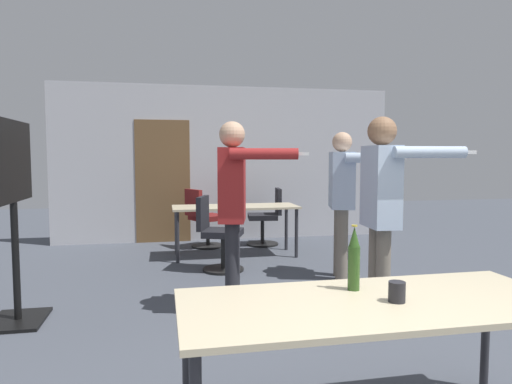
{
  "coord_description": "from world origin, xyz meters",
  "views": [
    {
      "loc": [
        -1.1,
        -1.5,
        1.44
      ],
      "look_at": [
        -0.22,
        2.78,
        1.1
      ],
      "focal_mm": 32.0,
      "sensor_mm": 36.0,
      "label": 1
    }
  ],
  "objects_px": {
    "office_chair_side_rolled": "(217,236)",
    "office_chair_near_pushed": "(267,219)",
    "person_left_plaid": "(343,191)",
    "drink_cup": "(397,292)",
    "office_chair_mid_tucked": "(204,220)",
    "beer_bottle": "(354,259)",
    "tv_screen": "(13,198)",
    "person_near_casual": "(382,199)",
    "person_center_tall": "(234,197)"
  },
  "relations": [
    {
      "from": "office_chair_side_rolled",
      "to": "beer_bottle",
      "type": "relative_size",
      "value": 2.7
    },
    {
      "from": "beer_bottle",
      "to": "office_chair_side_rolled",
      "type": "bearing_deg",
      "value": 95.47
    },
    {
      "from": "office_chair_side_rolled",
      "to": "office_chair_near_pushed",
      "type": "bearing_deg",
      "value": 165.9
    },
    {
      "from": "person_near_casual",
      "to": "office_chair_mid_tucked",
      "type": "xyz_separation_m",
      "value": [
        -1.16,
        3.71,
        -0.65
      ]
    },
    {
      "from": "office_chair_side_rolled",
      "to": "office_chair_near_pushed",
      "type": "xyz_separation_m",
      "value": [
        1.0,
        1.52,
        -0.01
      ]
    },
    {
      "from": "tv_screen",
      "to": "office_chair_near_pushed",
      "type": "bearing_deg",
      "value": -44.37
    },
    {
      "from": "beer_bottle",
      "to": "drink_cup",
      "type": "xyz_separation_m",
      "value": [
        0.12,
        -0.23,
        -0.11
      ]
    },
    {
      "from": "person_near_casual",
      "to": "person_center_tall",
      "type": "relative_size",
      "value": 1.01
    },
    {
      "from": "person_near_casual",
      "to": "beer_bottle",
      "type": "height_order",
      "value": "person_near_casual"
    },
    {
      "from": "office_chair_near_pushed",
      "to": "beer_bottle",
      "type": "height_order",
      "value": "beer_bottle"
    },
    {
      "from": "person_near_casual",
      "to": "office_chair_mid_tucked",
      "type": "bearing_deg",
      "value": -158.81
    },
    {
      "from": "person_left_plaid",
      "to": "drink_cup",
      "type": "height_order",
      "value": "person_left_plaid"
    },
    {
      "from": "tv_screen",
      "to": "beer_bottle",
      "type": "distance_m",
      "value": 3.0
    },
    {
      "from": "person_center_tall",
      "to": "person_left_plaid",
      "type": "xyz_separation_m",
      "value": [
        1.44,
        0.94,
        -0.04
      ]
    },
    {
      "from": "office_chair_mid_tucked",
      "to": "beer_bottle",
      "type": "distance_m",
      "value": 4.98
    },
    {
      "from": "person_near_casual",
      "to": "office_chair_near_pushed",
      "type": "distance_m",
      "value": 3.78
    },
    {
      "from": "person_near_casual",
      "to": "person_center_tall",
      "type": "xyz_separation_m",
      "value": [
        -1.15,
        0.62,
        -0.01
      ]
    },
    {
      "from": "tv_screen",
      "to": "drink_cup",
      "type": "relative_size",
      "value": 17.44
    },
    {
      "from": "person_left_plaid",
      "to": "person_near_casual",
      "type": "bearing_deg",
      "value": 4.47
    },
    {
      "from": "person_center_tall",
      "to": "office_chair_side_rolled",
      "type": "xyz_separation_m",
      "value": [
        0.03,
        1.59,
        -0.63
      ]
    },
    {
      "from": "office_chair_mid_tucked",
      "to": "tv_screen",
      "type": "bearing_deg",
      "value": -59.09
    },
    {
      "from": "beer_bottle",
      "to": "office_chair_near_pushed",
      "type": "bearing_deg",
      "value": 82.35
    },
    {
      "from": "tv_screen",
      "to": "beer_bottle",
      "type": "xyz_separation_m",
      "value": [
        2.25,
        -1.98,
        -0.19
      ]
    },
    {
      "from": "office_chair_side_rolled",
      "to": "office_chair_mid_tucked",
      "type": "relative_size",
      "value": 1.01
    },
    {
      "from": "person_center_tall",
      "to": "office_chair_side_rolled",
      "type": "relative_size",
      "value": 1.87
    },
    {
      "from": "office_chair_mid_tucked",
      "to": "drink_cup",
      "type": "bearing_deg",
      "value": -21.31
    },
    {
      "from": "person_left_plaid",
      "to": "office_chair_near_pushed",
      "type": "relative_size",
      "value": 1.87
    },
    {
      "from": "office_chair_side_rolled",
      "to": "person_near_casual",
      "type": "bearing_deg",
      "value": 46.05
    },
    {
      "from": "tv_screen",
      "to": "person_left_plaid",
      "type": "relative_size",
      "value": 1.02
    },
    {
      "from": "beer_bottle",
      "to": "drink_cup",
      "type": "height_order",
      "value": "beer_bottle"
    },
    {
      "from": "person_near_casual",
      "to": "drink_cup",
      "type": "height_order",
      "value": "person_near_casual"
    },
    {
      "from": "person_near_casual",
      "to": "person_center_tall",
      "type": "height_order",
      "value": "person_near_casual"
    },
    {
      "from": "person_near_casual",
      "to": "office_chair_side_rolled",
      "type": "distance_m",
      "value": 2.56
    },
    {
      "from": "tv_screen",
      "to": "office_chair_mid_tucked",
      "type": "height_order",
      "value": "tv_screen"
    },
    {
      "from": "person_near_casual",
      "to": "drink_cup",
      "type": "xyz_separation_m",
      "value": [
        -0.66,
        -1.47,
        -0.31
      ]
    },
    {
      "from": "tv_screen",
      "to": "beer_bottle",
      "type": "height_order",
      "value": "tv_screen"
    },
    {
      "from": "person_near_casual",
      "to": "office_chair_near_pushed",
      "type": "xyz_separation_m",
      "value": [
        -0.12,
        3.72,
        -0.66
      ]
    },
    {
      "from": "person_near_casual",
      "to": "person_left_plaid",
      "type": "xyz_separation_m",
      "value": [
        0.29,
        1.56,
        -0.05
      ]
    },
    {
      "from": "office_chair_side_rolled",
      "to": "beer_bottle",
      "type": "height_order",
      "value": "beer_bottle"
    },
    {
      "from": "office_chair_mid_tucked",
      "to": "person_left_plaid",
      "type": "bearing_deg",
      "value": 7.2
    },
    {
      "from": "person_left_plaid",
      "to": "beer_bottle",
      "type": "relative_size",
      "value": 4.94
    },
    {
      "from": "person_center_tall",
      "to": "office_chair_mid_tucked",
      "type": "relative_size",
      "value": 1.88
    },
    {
      "from": "drink_cup",
      "to": "office_chair_side_rolled",
      "type": "bearing_deg",
      "value": 97.04
    },
    {
      "from": "person_center_tall",
      "to": "drink_cup",
      "type": "bearing_deg",
      "value": 26.12
    },
    {
      "from": "person_near_casual",
      "to": "person_center_tall",
      "type": "distance_m",
      "value": 1.3
    },
    {
      "from": "office_chair_mid_tucked",
      "to": "beer_bottle",
      "type": "height_order",
      "value": "beer_bottle"
    },
    {
      "from": "tv_screen",
      "to": "office_chair_side_rolled",
      "type": "height_order",
      "value": "tv_screen"
    },
    {
      "from": "person_left_plaid",
      "to": "office_chair_side_rolled",
      "type": "bearing_deg",
      "value": -99.6
    },
    {
      "from": "office_chair_near_pushed",
      "to": "office_chair_mid_tucked",
      "type": "relative_size",
      "value": 0.99
    },
    {
      "from": "person_left_plaid",
      "to": "drink_cup",
      "type": "relative_size",
      "value": 17.17
    }
  ]
}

